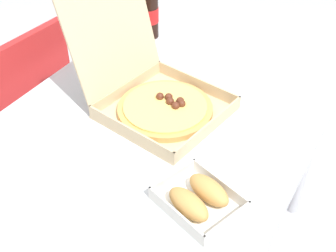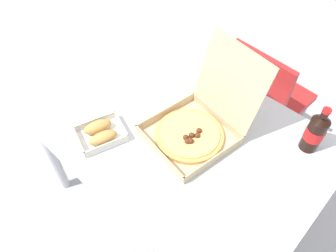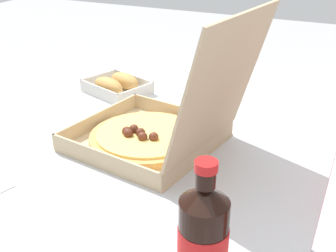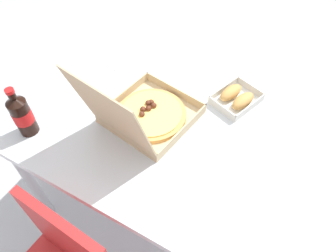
% 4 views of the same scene
% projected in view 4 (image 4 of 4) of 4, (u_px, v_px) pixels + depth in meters
% --- Properties ---
extents(ground_plane, '(10.00, 10.00, 0.00)m').
position_uv_depth(ground_plane, '(169.00, 205.00, 1.85)').
color(ground_plane, '#B2B2B7').
extents(dining_table, '(1.28, 0.87, 0.72)m').
position_uv_depth(dining_table, '(169.00, 136.00, 1.35)').
color(dining_table, silver).
rests_on(dining_table, ground_plane).
extents(pizza_box_open, '(0.38, 0.45, 0.35)m').
position_uv_depth(pizza_box_open, '(145.00, 114.00, 1.26)').
color(pizza_box_open, tan).
rests_on(pizza_box_open, dining_table).
extents(bread_side_box, '(0.20, 0.23, 0.06)m').
position_uv_depth(bread_side_box, '(237.00, 98.00, 1.35)').
color(bread_side_box, white).
rests_on(bread_side_box, dining_table).
extents(cola_bottle, '(0.07, 0.07, 0.22)m').
position_uv_depth(cola_bottle, '(22.00, 115.00, 1.20)').
color(cola_bottle, black).
rests_on(cola_bottle, dining_table).
extents(paper_menu, '(0.24, 0.20, 0.00)m').
position_uv_depth(paper_menu, '(114.00, 54.00, 1.57)').
color(paper_menu, white).
rests_on(paper_menu, dining_table).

